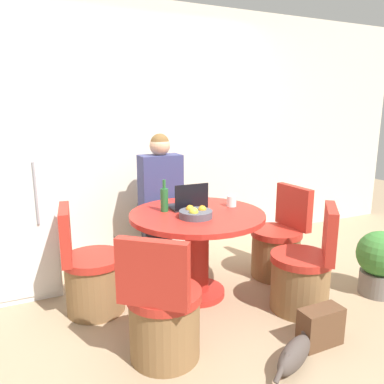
% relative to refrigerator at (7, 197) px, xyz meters
% --- Properties ---
extents(ground_plane, '(12.00, 12.00, 0.00)m').
position_rel_refrigerator_xyz_m(ground_plane, '(1.33, -1.03, -0.82)').
color(ground_plane, '#9E8466').
extents(wall_back, '(7.00, 0.06, 2.60)m').
position_rel_refrigerator_xyz_m(wall_back, '(1.33, 0.39, 0.48)').
color(wall_back, beige).
rests_on(wall_back, ground_plane).
extents(refrigerator, '(0.72, 0.70, 1.64)m').
position_rel_refrigerator_xyz_m(refrigerator, '(0.00, 0.00, 0.00)').
color(refrigerator, white).
rests_on(refrigerator, ground_plane).
extents(dining_table, '(1.10, 1.10, 0.72)m').
position_rel_refrigerator_xyz_m(dining_table, '(1.39, -0.79, -0.30)').
color(dining_table, '#B2261E').
rests_on(dining_table, ground_plane).
extents(chair_near_right_corner, '(0.54, 0.54, 0.84)m').
position_rel_refrigerator_xyz_m(chair_near_right_corner, '(2.03, -1.34, -0.54)').
color(chair_near_right_corner, brown).
rests_on(chair_near_right_corner, ground_plane).
extents(chair_near_left_corner, '(0.54, 0.54, 0.84)m').
position_rel_refrigerator_xyz_m(chair_near_left_corner, '(0.85, -1.44, -0.54)').
color(chair_near_left_corner, brown).
rests_on(chair_near_left_corner, ground_plane).
extents(chair_right_side, '(0.47, 0.47, 0.84)m').
position_rel_refrigerator_xyz_m(chair_right_side, '(2.24, -0.75, -0.54)').
color(chair_right_side, brown).
rests_on(chair_right_side, ground_plane).
extents(chair_left_side, '(0.48, 0.47, 0.84)m').
position_rel_refrigerator_xyz_m(chair_left_side, '(0.55, -0.68, -0.54)').
color(chair_left_side, brown).
rests_on(chair_left_side, ground_plane).
extents(person_seated, '(0.40, 0.37, 1.31)m').
position_rel_refrigerator_xyz_m(person_seated, '(1.34, -0.01, -0.11)').
color(person_seated, '#2D2D38').
rests_on(person_seated, ground_plane).
extents(laptop, '(0.30, 0.24, 0.22)m').
position_rel_refrigerator_xyz_m(laptop, '(1.37, -0.64, -0.05)').
color(laptop, '#232328').
rests_on(laptop, dining_table).
extents(fruit_bowl, '(0.26, 0.26, 0.10)m').
position_rel_refrigerator_xyz_m(fruit_bowl, '(1.32, -0.91, -0.06)').
color(fruit_bowl, '#4C4C56').
rests_on(fruit_bowl, dining_table).
extents(coffee_cup, '(0.08, 0.08, 0.09)m').
position_rel_refrigerator_xyz_m(coffee_cup, '(1.74, -0.73, -0.05)').
color(coffee_cup, white).
rests_on(coffee_cup, dining_table).
extents(bottle, '(0.06, 0.06, 0.26)m').
position_rel_refrigerator_xyz_m(bottle, '(1.16, -0.64, 0.00)').
color(bottle, '#23602D').
rests_on(bottle, dining_table).
extents(cat, '(0.48, 0.29, 0.17)m').
position_rel_refrigerator_xyz_m(cat, '(1.55, -1.85, -0.73)').
color(cat, '#473D38').
rests_on(cat, ground_plane).
extents(potted_plant, '(0.38, 0.38, 0.55)m').
position_rel_refrigerator_xyz_m(potted_plant, '(2.79, -1.41, -0.52)').
color(potted_plant, slate).
rests_on(potted_plant, ground_plane).
extents(handbag, '(0.30, 0.14, 0.26)m').
position_rel_refrigerator_xyz_m(handbag, '(1.84, -1.75, -0.69)').
color(handbag, brown).
rests_on(handbag, ground_plane).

